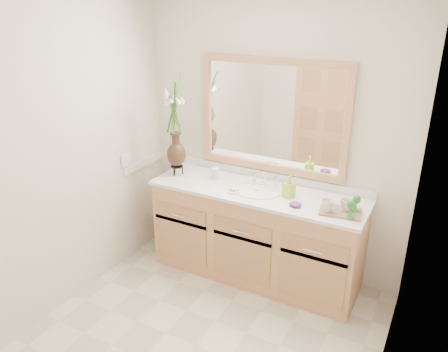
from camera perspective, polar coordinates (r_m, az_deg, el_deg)
The scene contains 20 objects.
floor at distance 3.38m, azimuth -3.73°, elevation -21.21°, with size 2.60×2.60×0.00m, color beige.
wall_back at distance 3.79m, azimuth 6.30°, elevation 4.80°, with size 2.40×0.02×2.40m, color silver.
wall_front at distance 1.91m, azimuth -26.73°, elevation -16.43°, with size 2.40×0.02×2.40m, color silver.
wall_left at distance 3.47m, azimuth -21.33°, elevation 1.70°, with size 0.02×2.60×2.40m, color silver.
wall_right at distance 2.35m, azimuth 21.42°, elevation -7.98°, with size 0.02×2.60×2.40m, color silver.
vanity at distance 3.87m, azimuth 4.17°, elevation -7.70°, with size 1.80×0.55×0.80m.
counter at distance 3.68m, azimuth 4.35°, elevation -2.08°, with size 1.84×0.57×0.03m, color white.
sink at distance 3.68m, azimuth 4.21°, elevation -2.73°, with size 0.38×0.34×0.23m.
mirror at distance 3.72m, azimuth 6.30°, elevation 7.73°, with size 1.32×0.04×0.97m.
switch_plate at distance 4.03m, azimuth -12.68°, elevation 2.12°, with size 0.02×0.12×0.12m, color white.
flower_vase at distance 3.84m, azimuth -6.46°, elevation 7.92°, with size 0.20×0.20×0.82m.
tumbler at distance 3.89m, azimuth -1.12°, elevation 0.36°, with size 0.07×0.07×0.10m, color beige.
soap_dish at distance 3.63m, azimuth 1.31°, elevation -1.93°, with size 0.11×0.11×0.04m.
soap_bottle at distance 3.55m, azimuth 8.50°, elevation -1.47°, with size 0.07×0.08×0.16m, color #A8DD34.
purple_dish at distance 3.42m, azimuth 9.29°, elevation -3.68°, with size 0.10×0.08×0.04m, color #58256F.
tray at distance 3.40m, azimuth 14.96°, elevation -4.53°, with size 0.31×0.20×0.02m, color brown.
mug_left at distance 3.35m, azimuth 13.34°, elevation -3.73°, with size 0.10×0.09×0.10m, color beige.
mug_right at distance 3.40m, azimuth 15.62°, elevation -3.62°, with size 0.09×0.09×0.09m, color beige.
goblet_front at distance 3.28m, azimuth 16.30°, elevation -3.70°, with size 0.06×0.06×0.14m.
goblet_back at distance 3.39m, azimuth 16.94°, elevation -3.06°, with size 0.06×0.06×0.13m.
Camera 1 is at (1.35, -2.06, 2.32)m, focal length 35.00 mm.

